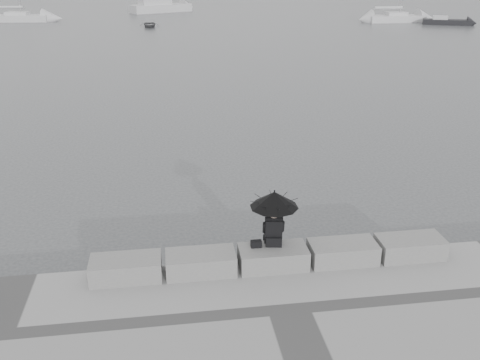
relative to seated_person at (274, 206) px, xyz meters
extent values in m
plane|color=#414446|center=(-0.04, 0.25, -2.00)|extent=(360.00, 360.00, 0.00)
cube|color=slate|center=(-3.44, -0.20, -1.25)|extent=(1.60, 0.80, 0.50)
cube|color=slate|center=(-1.74, -0.20, -1.25)|extent=(1.60, 0.80, 0.50)
cube|color=slate|center=(-0.04, -0.20, -1.25)|extent=(1.60, 0.80, 0.50)
cube|color=slate|center=(1.66, -0.20, -1.25)|extent=(1.60, 0.80, 0.50)
cube|color=slate|center=(3.36, -0.20, -1.25)|extent=(1.60, 0.80, 0.50)
sphere|color=#726056|center=(0.00, 0.02, -0.22)|extent=(0.21, 0.21, 0.21)
cylinder|color=black|center=(0.00, 0.01, -0.15)|extent=(0.02, 0.02, 1.00)
cone|color=black|center=(0.00, 0.01, 0.16)|extent=(1.13, 1.13, 0.38)
sphere|color=black|center=(0.00, 0.01, 0.37)|extent=(0.04, 0.04, 0.04)
cube|color=black|center=(-0.42, -0.07, -0.92)|extent=(0.25, 0.14, 0.16)
cube|color=silver|center=(-19.99, 61.91, -1.65)|extent=(7.89, 3.24, 0.90)
cube|color=silver|center=(-19.99, 61.91, -1.05)|extent=(2.85, 1.89, 0.50)
cylinder|color=gray|center=(-19.99, 61.91, -0.40)|extent=(4.30, 0.58, 0.10)
cube|color=silver|center=(26.63, 54.64, -1.65)|extent=(7.07, 2.43, 0.90)
cube|color=silver|center=(26.63, 54.64, -1.05)|extent=(2.48, 1.61, 0.50)
cylinder|color=gray|center=(26.63, 54.64, -0.40)|extent=(3.97, 0.12, 0.10)
cube|color=silver|center=(-2.16, 72.35, -1.50)|extent=(9.25, 6.34, 1.20)
cube|color=silver|center=(-2.16, 72.35, -0.40)|extent=(4.97, 3.89, 1.20)
cube|color=black|center=(31.49, 50.92, -1.75)|extent=(5.69, 3.73, 0.70)
cube|color=silver|center=(31.49, 50.92, -1.25)|extent=(2.00, 1.77, 0.50)
imported|color=slate|center=(-3.61, 53.44, -1.73)|extent=(3.21, 1.42, 0.54)
camera|label=1|loc=(-2.36, -10.87, 5.24)|focal=40.00mm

